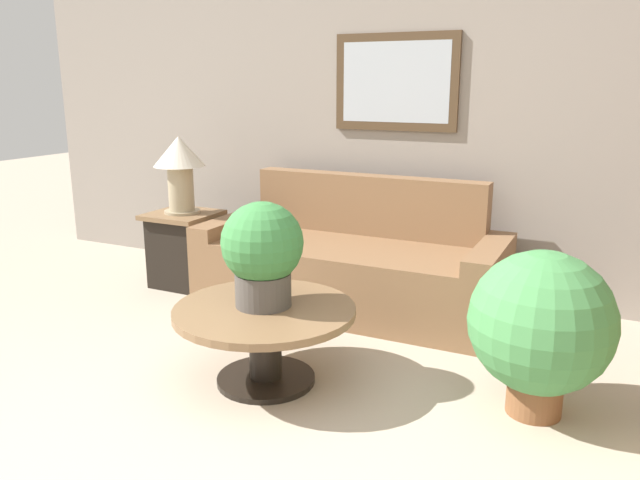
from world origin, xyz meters
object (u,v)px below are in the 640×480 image
object	(u,v)px
couch_main	(351,266)
side_table	(184,248)
coffee_table	(265,328)
table_lamp	(180,163)
potted_plant_on_table	(262,251)
potted_plant_floor	(541,325)

from	to	relation	value
couch_main	side_table	world-z (taller)	couch_main
coffee_table	side_table	distance (m)	1.81
couch_main	table_lamp	world-z (taller)	table_lamp
couch_main	potted_plant_on_table	size ratio (longest dim) A/B	3.85
side_table	potted_plant_floor	size ratio (longest dim) A/B	0.72
coffee_table	potted_plant_floor	size ratio (longest dim) A/B	1.18
table_lamp	potted_plant_floor	xyz separation A→B (m)	(2.73, -0.85, -0.50)
couch_main	potted_plant_floor	size ratio (longest dim) A/B	2.62
coffee_table	table_lamp	size ratio (longest dim) A/B	1.63
potted_plant_on_table	side_table	bearing A→B (deg)	141.23
couch_main	table_lamp	bearing A→B (deg)	-174.61
couch_main	potted_plant_on_table	world-z (taller)	potted_plant_on_table
side_table	potted_plant_floor	xyz separation A→B (m)	(2.73, -0.85, 0.16)
coffee_table	potted_plant_on_table	size ratio (longest dim) A/B	1.73
couch_main	coffee_table	bearing A→B (deg)	-87.52
couch_main	table_lamp	xyz separation A→B (m)	(-1.35, -0.13, 0.66)
couch_main	coffee_table	size ratio (longest dim) A/B	2.22
couch_main	side_table	bearing A→B (deg)	-174.61
couch_main	table_lamp	size ratio (longest dim) A/B	3.62
couch_main	potted_plant_on_table	bearing A→B (deg)	-88.29
coffee_table	table_lamp	world-z (taller)	table_lamp
side_table	table_lamp	world-z (taller)	table_lamp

